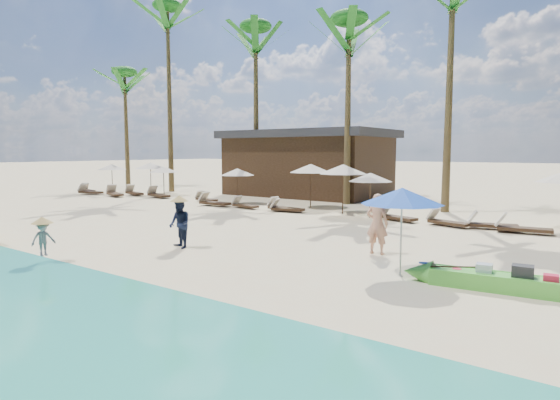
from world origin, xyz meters
The scene contains 34 objects.
ground centered at (0.00, 0.00, 0.00)m, with size 240.00×240.00×0.00m, color beige.
wet_sand_strip centered at (0.00, -5.00, 0.00)m, with size 240.00×4.50×0.01m, color tan.
green_canoe centered at (6.99, 1.55, 0.20)m, with size 4.69×0.94×0.60m.
tourist centered at (3.33, 3.33, 0.88)m, with size 0.64×0.42×1.75m, color tan.
vendor_green centered at (-1.90, 0.59, 0.75)m, with size 0.73×0.57×1.50m, color #131B35.
vendor_yellow centered at (-3.46, -2.79, 0.64)m, with size 0.60×0.35×0.93m, color gray.
blue_umbrella centered at (4.72, 1.59, 1.89)m, with size 1.94×1.94×2.09m.
resort_parasol_0 centered at (-20.37, 11.02, 1.82)m, with size 1.97×1.97×2.02m.
lounger_0_left centered at (-21.75, 9.93, 0.20)m, with size 1.83×0.95×0.60m.
lounger_0_right centered at (-20.32, 9.16, 0.21)m, with size 1.94×0.89×0.63m.
resort_parasol_1 centered at (-17.19, 11.87, 1.95)m, with size 2.10×2.10×2.16m.
lounger_1_left centered at (-17.70, 9.31, 0.22)m, with size 2.07×1.24×0.67m.
lounger_1_right centered at (-17.33, 10.54, 0.21)m, with size 1.91×1.00×0.62m.
resort_parasol_2 centered at (-15.40, 11.49, 1.74)m, with size 1.88×1.88×1.93m.
lounger_2_left centered at (-14.76, 10.42, 0.22)m, with size 2.02×0.95×0.66m.
resort_parasol_3 centered at (-8.28, 10.66, 1.80)m, with size 1.93×1.93×1.99m.
lounger_3_left centered at (-10.61, 10.49, 0.18)m, with size 1.68×0.73×0.55m.
lounger_3_right centered at (-8.76, 9.22, 0.22)m, with size 1.95×0.67×0.66m.
resort_parasol_4 centered at (-4.06, 11.60, 2.06)m, with size 2.22×2.22×2.29m.
lounger_4_left centered at (-6.76, 9.40, 0.18)m, with size 1.67×0.72×0.55m.
lounger_4_right centered at (-4.12, 9.42, 0.19)m, with size 1.74×0.84×0.57m.
resort_parasol_5 centered at (-1.59, 10.48, 2.10)m, with size 2.27×2.27×2.33m.
lounger_5_left centered at (-4.53, 9.64, 0.20)m, with size 1.80×0.72×0.60m.
resort_parasol_6 centered at (0.01, 10.03, 1.80)m, with size 1.94×1.94×2.00m.
lounger_6_left centered at (1.32, 9.81, 0.20)m, with size 1.83×1.04×0.59m.
lounger_6_right centered at (3.49, 9.62, 0.20)m, with size 1.82×0.99×0.59m.
lounger_7_left centered at (5.04, 9.82, 0.20)m, with size 1.89×1.04×0.61m.
lounger_7_right centered at (6.14, 9.51, 0.21)m, with size 1.95×0.84×0.64m.
palm_0 centered at (-24.62, 15.48, 8.11)m, with size 2.08×2.08×9.90m.
palm_1 centered at (-17.59, 14.06, 10.82)m, with size 2.08×2.08×13.60m.
palm_2 centered at (-10.45, 15.08, 9.18)m, with size 2.08×2.08×11.33m.
palm_3 centered at (-3.36, 14.27, 8.58)m, with size 2.08×2.08×10.52m.
palm_4 centered at (2.15, 14.01, 9.45)m, with size 2.08×2.08×11.70m.
pavilion_west centered at (-8.00, 17.50, 2.19)m, with size 10.80×6.60×4.30m.
Camera 1 is at (8.79, -9.06, 2.96)m, focal length 30.00 mm.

